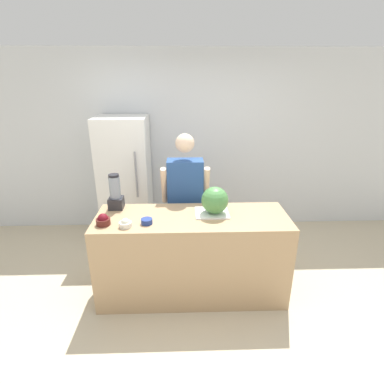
{
  "coord_description": "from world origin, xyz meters",
  "views": [
    {
      "loc": [
        -0.09,
        -2.38,
        2.23
      ],
      "look_at": [
        0.0,
        0.37,
        1.16
      ],
      "focal_mm": 28.0,
      "sensor_mm": 36.0,
      "label": 1
    }
  ],
  "objects_px": {
    "watermelon": "(215,200)",
    "bowl_cherries": "(103,220)",
    "bowl_cream": "(125,224)",
    "bowl_small_blue": "(147,221)",
    "blender": "(115,194)",
    "refrigerator": "(126,180)",
    "person": "(185,201)"
  },
  "relations": [
    {
      "from": "refrigerator",
      "to": "blender",
      "type": "xyz_separation_m",
      "value": [
        0.09,
        -1.07,
        0.21
      ]
    },
    {
      "from": "bowl_small_blue",
      "to": "bowl_cherries",
      "type": "bearing_deg",
      "value": -178.87
    },
    {
      "from": "watermelon",
      "to": "bowl_cream",
      "type": "height_order",
      "value": "watermelon"
    },
    {
      "from": "bowl_cream",
      "to": "person",
      "type": "bearing_deg",
      "value": 53.25
    },
    {
      "from": "bowl_cherries",
      "to": "person",
      "type": "bearing_deg",
      "value": 42.13
    },
    {
      "from": "blender",
      "to": "watermelon",
      "type": "bearing_deg",
      "value": -9.69
    },
    {
      "from": "watermelon",
      "to": "bowl_small_blue",
      "type": "distance_m",
      "value": 0.71
    },
    {
      "from": "bowl_small_blue",
      "to": "bowl_cream",
      "type": "bearing_deg",
      "value": -162.91
    },
    {
      "from": "person",
      "to": "bowl_small_blue",
      "type": "height_order",
      "value": "person"
    },
    {
      "from": "bowl_cream",
      "to": "blender",
      "type": "bearing_deg",
      "value": 111.35
    },
    {
      "from": "person",
      "to": "bowl_cherries",
      "type": "xyz_separation_m",
      "value": [
        -0.78,
        -0.71,
        0.12
      ]
    },
    {
      "from": "refrigerator",
      "to": "bowl_cream",
      "type": "relative_size",
      "value": 14.81
    },
    {
      "from": "refrigerator",
      "to": "watermelon",
      "type": "relative_size",
      "value": 6.36
    },
    {
      "from": "refrigerator",
      "to": "watermelon",
      "type": "distance_m",
      "value": 1.69
    },
    {
      "from": "refrigerator",
      "to": "bowl_cherries",
      "type": "relative_size",
      "value": 13.03
    },
    {
      "from": "bowl_cream",
      "to": "watermelon",
      "type": "bearing_deg",
      "value": 16.59
    },
    {
      "from": "bowl_cherries",
      "to": "watermelon",
      "type": "bearing_deg",
      "value": 10.8
    },
    {
      "from": "person",
      "to": "blender",
      "type": "bearing_deg",
      "value": -155.98
    },
    {
      "from": "refrigerator",
      "to": "bowl_cream",
      "type": "bearing_deg",
      "value": -80.14
    },
    {
      "from": "refrigerator",
      "to": "bowl_small_blue",
      "type": "xyz_separation_m",
      "value": [
        0.45,
        -1.45,
        0.07
      ]
    },
    {
      "from": "bowl_cherries",
      "to": "bowl_cream",
      "type": "xyz_separation_m",
      "value": [
        0.22,
        -0.05,
        -0.01
      ]
    },
    {
      "from": "watermelon",
      "to": "bowl_cherries",
      "type": "bearing_deg",
      "value": -169.2
    },
    {
      "from": "bowl_small_blue",
      "to": "blender",
      "type": "height_order",
      "value": "blender"
    },
    {
      "from": "watermelon",
      "to": "bowl_cream",
      "type": "distance_m",
      "value": 0.9
    },
    {
      "from": "bowl_cherries",
      "to": "bowl_cream",
      "type": "height_order",
      "value": "bowl_cherries"
    },
    {
      "from": "bowl_small_blue",
      "to": "blender",
      "type": "xyz_separation_m",
      "value": [
        -0.36,
        0.37,
        0.14
      ]
    },
    {
      "from": "person",
      "to": "bowl_cream",
      "type": "relative_size",
      "value": 14.01
    },
    {
      "from": "person",
      "to": "bowl_cream",
      "type": "bearing_deg",
      "value": -126.75
    },
    {
      "from": "person",
      "to": "bowl_cherries",
      "type": "relative_size",
      "value": 12.33
    },
    {
      "from": "person",
      "to": "watermelon",
      "type": "relative_size",
      "value": 6.01
    },
    {
      "from": "bowl_cream",
      "to": "bowl_small_blue",
      "type": "bearing_deg",
      "value": 17.09
    },
    {
      "from": "watermelon",
      "to": "blender",
      "type": "xyz_separation_m",
      "value": [
        -1.03,
        0.18,
        0.01
      ]
    }
  ]
}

